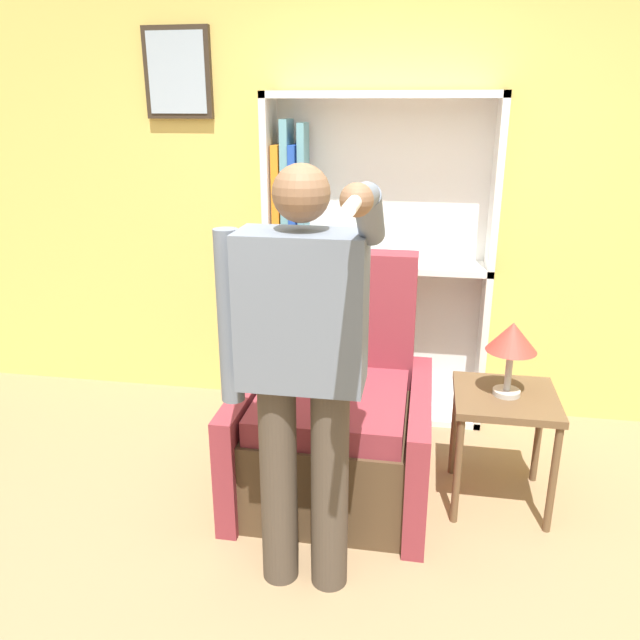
# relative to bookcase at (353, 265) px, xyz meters

# --- Properties ---
(ground_plane) EXTENTS (14.00, 14.00, 0.00)m
(ground_plane) POSITION_rel_bookcase_xyz_m (0.20, -1.88, -0.97)
(ground_plane) COLOR #937551
(wall_back) EXTENTS (8.00, 0.11, 2.80)m
(wall_back) POSITION_rel_bookcase_xyz_m (0.19, 0.15, 0.43)
(wall_back) COLOR #E0C160
(wall_back) RESTS_ON ground_plane
(bookcase) EXTENTS (1.35, 0.28, 1.97)m
(bookcase) POSITION_rel_bookcase_xyz_m (0.00, 0.00, 0.00)
(bookcase) COLOR white
(bookcase) RESTS_ON ground_plane
(armchair) EXTENTS (0.95, 0.93, 1.18)m
(armchair) POSITION_rel_bookcase_xyz_m (0.02, -0.87, -0.60)
(armchair) COLOR #4C3823
(armchair) RESTS_ON ground_plane
(person_standing) EXTENTS (0.61, 0.78, 1.71)m
(person_standing) POSITION_rel_bookcase_xyz_m (-0.00, -1.59, 0.02)
(person_standing) COLOR #473D33
(person_standing) RESTS_ON ground_plane
(side_table) EXTENTS (0.48, 0.48, 0.59)m
(side_table) POSITION_rel_bookcase_xyz_m (0.85, -0.87, -0.48)
(side_table) COLOR brown
(side_table) RESTS_ON ground_plane
(table_lamp) EXTENTS (0.24, 0.24, 0.36)m
(table_lamp) POSITION_rel_bookcase_xyz_m (0.85, -0.87, -0.11)
(table_lamp) COLOR #B7B2A8
(table_lamp) RESTS_ON side_table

